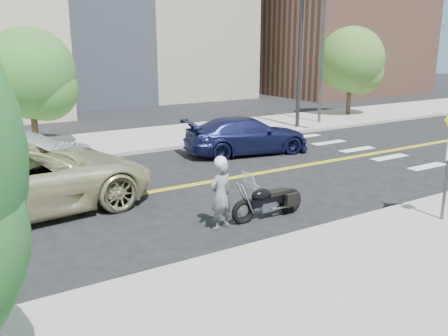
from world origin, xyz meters
The scene contains 13 objects.
ground_plane centered at (0.00, 0.00, 0.00)m, with size 120.00×120.00×0.00m, color black.
sidewalk_near centered at (0.00, -7.50, 0.07)m, with size 60.00×5.00×0.15m, color #9E9B91.
sidewalk_far centered at (0.00, 7.50, 0.07)m, with size 60.00×5.00×0.15m, color #9E9B91.
building_right centered at (26.00, 20.00, 6.00)m, with size 14.00×12.00×12.00m, color #8C5947.
lamp_post centered at (12.00, 6.50, 4.15)m, with size 0.16×0.16×8.00m, color #4C4C51.
traffic_light centered at (10.00, 5.08, 4.67)m, with size 0.28×4.50×7.00m.
motorcyclist centered at (-0.59, -3.62, 0.91)m, with size 0.68×0.51×1.82m.
motorcycle centered at (0.85, -3.60, 0.65)m, with size 2.12×0.65×1.29m, color black, non-canonical shape.
suv centered at (-4.40, 0.04, 0.96)m, with size 3.18×6.90×1.92m, color beige.
parked_car_silver centered at (-3.77, 3.74, 0.74)m, with size 1.57×4.51×1.49m, color #B9BDC2.
parked_car_blue centered at (4.61, 2.80, 0.75)m, with size 2.09×5.15×1.50m, color #191B4C.
tree_far_a centered at (-2.60, 7.97, 3.20)m, with size 3.70×3.70×5.05m.
tree_far_b centered at (15.63, 7.83, 3.43)m, with size 3.89×3.89×5.38m.
Camera 1 is at (-6.22, -12.82, 4.36)m, focal length 38.00 mm.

